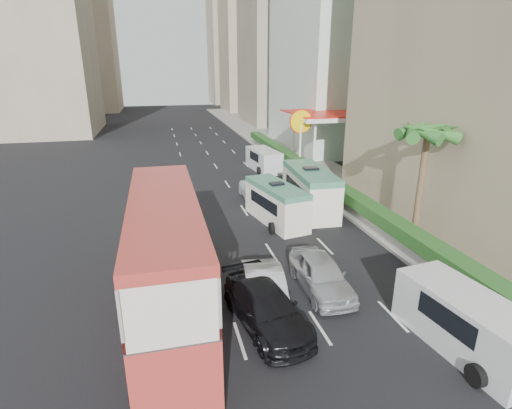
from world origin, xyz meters
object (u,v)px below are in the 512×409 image
object	(u,v)px
car_silver_lane_a	(265,307)
panel_van_near	(466,323)
minibus_far	(310,190)
van_asset	(259,201)
minibus_near	(276,203)
double_decker_bus	(168,262)
car_black	(266,324)
panel_van_far	(264,160)
palm_tree	(420,188)
car_silver_lane_b	(320,290)
shell_station	(322,140)

from	to	relation	value
car_silver_lane_a	panel_van_near	distance (m)	7.65
car_silver_lane_a	minibus_far	distance (m)	12.74
van_asset	panel_van_near	world-z (taller)	panel_van_near
car_silver_lane_a	minibus_near	distance (m)	10.12
double_decker_bus	car_black	bearing A→B (deg)	-19.59
double_decker_bus	minibus_near	distance (m)	11.90
double_decker_bus	panel_van_far	world-z (taller)	double_decker_bus
van_asset	minibus_near	world-z (taller)	minibus_near
minibus_near	palm_tree	size ratio (longest dim) A/B	0.89
minibus_far	van_asset	bearing A→B (deg)	137.67
minibus_far	palm_tree	world-z (taller)	palm_tree
minibus_near	panel_van_far	distance (m)	14.18
car_silver_lane_b	minibus_far	bearing A→B (deg)	72.31
car_silver_lane_a	car_black	bearing A→B (deg)	-96.57
double_decker_bus	car_black	world-z (taller)	double_decker_bus
double_decker_bus	palm_tree	bearing A→B (deg)	16.16
double_decker_bus	minibus_far	size ratio (longest dim) A/B	1.63
car_silver_lane_a	palm_tree	size ratio (longest dim) A/B	0.73
minibus_near	shell_station	world-z (taller)	shell_station
minibus_near	minibus_far	size ratio (longest dim) A/B	0.84
car_silver_lane_a	car_black	xyz separation A→B (m)	(-0.28, -1.19, 0.00)
shell_station	car_silver_lane_b	bearing A→B (deg)	-112.58
shell_station	panel_van_far	bearing A→B (deg)	177.23
double_decker_bus	panel_van_near	distance (m)	11.16
palm_tree	car_silver_lane_b	bearing A→B (deg)	-154.71
double_decker_bus	shell_station	xyz separation A→B (m)	(16.00, 23.00, 0.22)
double_decker_bus	palm_tree	distance (m)	14.39
van_asset	car_silver_lane_b	bearing A→B (deg)	-90.08
car_silver_lane_a	car_silver_lane_b	distance (m)	2.91
car_silver_lane_a	palm_tree	bearing A→B (deg)	29.27
palm_tree	minibus_far	bearing A→B (deg)	118.03
minibus_near	car_silver_lane_b	bearing A→B (deg)	-104.52
palm_tree	double_decker_bus	bearing A→B (deg)	-163.84
palm_tree	shell_station	world-z (taller)	palm_tree
minibus_near	palm_tree	xyz separation A→B (m)	(6.60, -5.39, 2.12)
double_decker_bus	van_asset	distance (m)	15.87
car_silver_lane_b	double_decker_bus	bearing A→B (deg)	-173.85
van_asset	palm_tree	size ratio (longest dim) A/B	0.82
shell_station	car_silver_lane_a	bearing A→B (deg)	-117.67
car_black	car_silver_lane_b	bearing A→B (deg)	21.89
van_asset	minibus_near	bearing A→B (deg)	-87.85
van_asset	palm_tree	world-z (taller)	palm_tree
car_silver_lane_b	minibus_near	distance (m)	8.85
car_silver_lane_b	minibus_far	world-z (taller)	minibus_far
car_black	double_decker_bus	bearing A→B (deg)	150.37
panel_van_far	palm_tree	size ratio (longest dim) A/B	0.80
van_asset	panel_van_far	distance (m)	9.84
car_black	shell_station	bearing A→B (deg)	52.92
van_asset	panel_van_far	bearing A→B (deg)	75.06
palm_tree	shell_station	distance (m)	19.14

